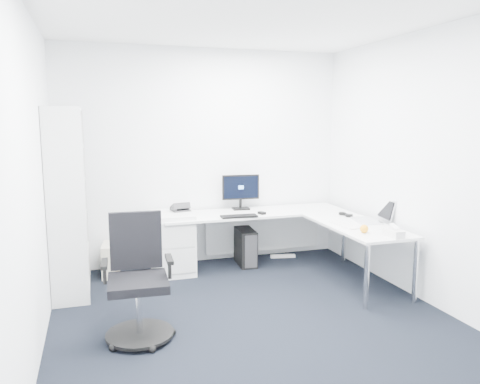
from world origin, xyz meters
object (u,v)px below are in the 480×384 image
object	(u,v)px
bookshelf	(67,201)
laptop	(367,210)
task_chair	(138,279)
monitor	(241,192)
l_desk	(263,245)

from	to	relation	value
bookshelf	laptop	xyz separation A→B (m)	(3.20, -0.64, -0.16)
bookshelf	task_chair	size ratio (longest dim) A/B	1.86
task_chair	monitor	xyz separation A→B (m)	(1.48, 1.86, 0.39)
l_desk	task_chair	distance (m)	2.08
l_desk	bookshelf	bearing A→B (deg)	178.68
task_chair	monitor	bearing A→B (deg)	54.55
monitor	laptop	world-z (taller)	monitor
bookshelf	laptop	distance (m)	3.27
monitor	laptop	bearing A→B (deg)	-40.14
laptop	l_desk	bearing A→B (deg)	161.08
laptop	bookshelf	bearing A→B (deg)	179.64
task_chair	laptop	world-z (taller)	task_chair
l_desk	task_chair	xyz separation A→B (m)	(-1.59, -1.33, 0.18)
l_desk	bookshelf	distance (m)	2.27
task_chair	bookshelf	bearing A→B (deg)	116.11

